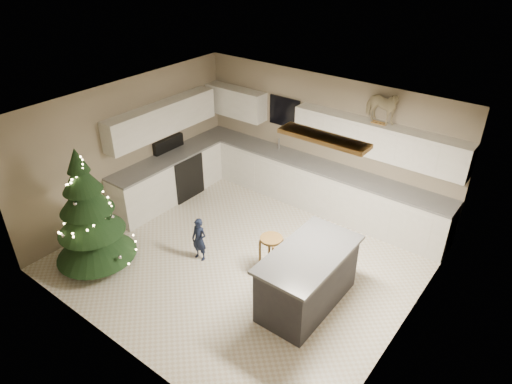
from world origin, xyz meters
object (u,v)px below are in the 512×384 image
at_px(bar_stool, 271,246).
at_px(rocking_horse, 381,107).
at_px(island, 308,278).
at_px(toddler, 199,240).
at_px(christmas_tree, 90,220).

bearing_deg(bar_stool, rocking_horse, 76.46).
xyz_separation_m(island, bar_stool, (-0.84, 0.24, 0.04)).
bearing_deg(toddler, christmas_tree, -142.98).
bearing_deg(bar_stool, island, -16.22).
xyz_separation_m(toddler, rocking_horse, (1.73, 2.78, 1.91)).
relative_size(toddler, rocking_horse, 1.10).
bearing_deg(island, toddler, -174.36).
distance_m(bar_stool, toddler, 1.25).
distance_m(toddler, rocking_horse, 3.79).
bearing_deg(christmas_tree, bar_stool, 33.10).
distance_m(island, toddler, 2.02).
bearing_deg(christmas_tree, rocking_horse, 52.65).
relative_size(island, toddler, 2.17).
xyz_separation_m(bar_stool, rocking_horse, (0.56, 2.34, 1.78)).
distance_m(bar_stool, rocking_horse, 3.00).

